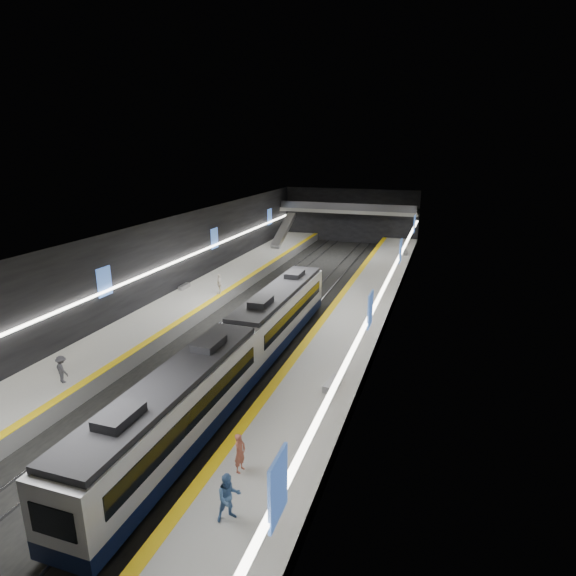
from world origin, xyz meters
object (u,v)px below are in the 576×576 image
(escalator, at_px, (284,230))
(passenger_right_b, at_px, (229,498))
(train, at_px, (239,350))
(bench_right_far, at_px, (405,253))
(passenger_left_b, at_px, (62,370))
(bench_left_far, at_px, (184,287))
(passenger_right_a, at_px, (240,453))
(passenger_left_a, at_px, (219,284))
(bench_right_near, at_px, (332,384))

(escalator, xyz_separation_m, passenger_right_b, (14.82, -49.14, -0.95))
(train, distance_m, passenger_right_b, 12.63)
(bench_right_far, xyz_separation_m, passenger_left_b, (-15.68, -40.96, 0.61))
(bench_left_far, height_order, passenger_right_a, passenger_right_a)
(train, height_order, escalator, escalator)
(train, height_order, passenger_right_a, train)
(passenger_right_b, distance_m, passenger_left_a, 28.25)
(bench_left_far, height_order, passenger_left_a, passenger_left_a)
(bench_right_near, height_order, passenger_right_a, passenger_right_a)
(passenger_right_b, bearing_deg, bench_left_far, 82.22)
(bench_left_far, relative_size, passenger_left_a, 0.85)
(train, relative_size, passenger_left_a, 16.00)
(passenger_right_b, height_order, passenger_left_a, passenger_right_b)
(bench_left_far, height_order, bench_right_far, bench_right_far)
(passenger_left_b, bearing_deg, train, -130.00)
(passenger_left_a, bearing_deg, bench_right_far, 126.60)
(bench_left_far, height_order, bench_right_near, bench_right_near)
(train, height_order, passenger_left_b, train)
(passenger_left_b, bearing_deg, escalator, -68.01)
(train, bearing_deg, passenger_left_a, 120.69)
(bench_left_far, relative_size, passenger_right_b, 0.83)
(passenger_right_a, xyz_separation_m, passenger_left_b, (-13.03, 3.99, -0.05))
(bench_left_far, relative_size, bench_right_near, 0.89)
(train, xyz_separation_m, passenger_right_a, (4.10, -9.04, -0.32))
(bench_left_far, relative_size, passenger_right_a, 0.91)
(escalator, relative_size, passenger_left_a, 4.26)
(escalator, relative_size, passenger_left_b, 4.84)
(bench_right_near, height_order, passenger_left_a, passenger_left_a)
(passenger_right_a, bearing_deg, passenger_left_b, 81.47)
(escalator, xyz_separation_m, bench_right_far, (16.75, -1.54, -1.69))
(escalator, distance_m, bench_left_far, 23.66)
(escalator, relative_size, bench_right_far, 4.58)
(bench_right_far, height_order, passenger_right_b, passenger_right_b)
(passenger_left_b, bearing_deg, passenger_right_b, 174.81)
(train, bearing_deg, bench_right_far, 79.36)
(escalator, xyz_separation_m, bench_left_far, (-2.00, -23.51, -1.71))
(bench_left_far, xyz_separation_m, passenger_right_a, (16.10, -22.98, 0.68))
(escalator, bearing_deg, passenger_left_b, -88.56)
(train, distance_m, escalator, 38.78)
(bench_right_far, relative_size, passenger_right_a, 1.00)
(train, xyz_separation_m, bench_right_near, (6.09, -0.64, -0.98))
(bench_left_far, distance_m, passenger_left_b, 19.25)
(passenger_left_a, relative_size, passenger_left_b, 1.14)
(train, distance_m, bench_right_near, 6.20)
(bench_left_far, distance_m, passenger_right_a, 28.07)
(passenger_right_a, bearing_deg, passenger_right_b, -156.11)
(passenger_right_a, xyz_separation_m, passenger_right_b, (0.73, -2.64, 0.08))
(passenger_left_a, bearing_deg, passenger_right_a, 8.19)
(train, distance_m, passenger_left_a, 15.70)
(bench_right_far, xyz_separation_m, passenger_left_a, (-14.76, -22.42, 0.73))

